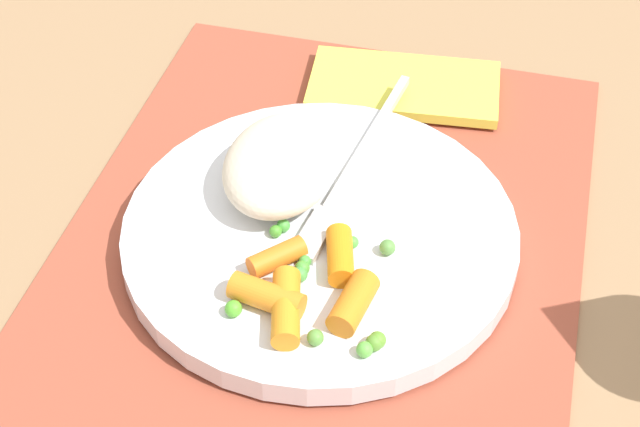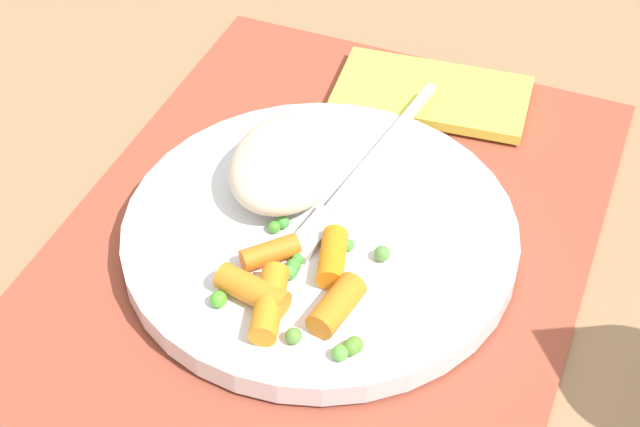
{
  "view_description": "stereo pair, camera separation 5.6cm",
  "coord_description": "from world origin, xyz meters",
  "px_view_note": "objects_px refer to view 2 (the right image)",
  "views": [
    {
      "loc": [
        0.41,
        0.11,
        0.45
      ],
      "look_at": [
        0.0,
        0.0,
        0.03
      ],
      "focal_mm": 54.36,
      "sensor_mm": 36.0,
      "label": 1
    },
    {
      "loc": [
        0.4,
        0.16,
        0.45
      ],
      "look_at": [
        0.0,
        0.0,
        0.03
      ],
      "focal_mm": 54.36,
      "sensor_mm": 36.0,
      "label": 2
    }
  ],
  "objects_px": {
    "napkin": "(432,94)",
    "rice_mound": "(289,161)",
    "plate": "(320,234)",
    "fork": "(353,182)",
    "carrot_portion": "(293,286)"
  },
  "relations": [
    {
      "from": "napkin",
      "to": "rice_mound",
      "type": "bearing_deg",
      "value": -20.79
    },
    {
      "from": "plate",
      "to": "rice_mound",
      "type": "xyz_separation_m",
      "value": [
        -0.03,
        -0.03,
        0.03
      ]
    },
    {
      "from": "plate",
      "to": "fork",
      "type": "bearing_deg",
      "value": 171.61
    },
    {
      "from": "carrot_portion",
      "to": "napkin",
      "type": "bearing_deg",
      "value": 176.56
    },
    {
      "from": "fork",
      "to": "napkin",
      "type": "bearing_deg",
      "value": 173.47
    },
    {
      "from": "napkin",
      "to": "fork",
      "type": "bearing_deg",
      "value": -6.53
    },
    {
      "from": "plate",
      "to": "napkin",
      "type": "height_order",
      "value": "plate"
    },
    {
      "from": "plate",
      "to": "fork",
      "type": "distance_m",
      "value": 0.04
    },
    {
      "from": "plate",
      "to": "rice_mound",
      "type": "bearing_deg",
      "value": -130.56
    },
    {
      "from": "rice_mound",
      "to": "carrot_portion",
      "type": "bearing_deg",
      "value": 24.65
    },
    {
      "from": "fork",
      "to": "napkin",
      "type": "relative_size",
      "value": 1.37
    },
    {
      "from": "carrot_portion",
      "to": "plate",
      "type": "bearing_deg",
      "value": -173.19
    },
    {
      "from": "fork",
      "to": "carrot_portion",
      "type": "bearing_deg",
      "value": 0.51
    },
    {
      "from": "rice_mound",
      "to": "fork",
      "type": "distance_m",
      "value": 0.04
    },
    {
      "from": "plate",
      "to": "rice_mound",
      "type": "distance_m",
      "value": 0.05
    }
  ]
}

